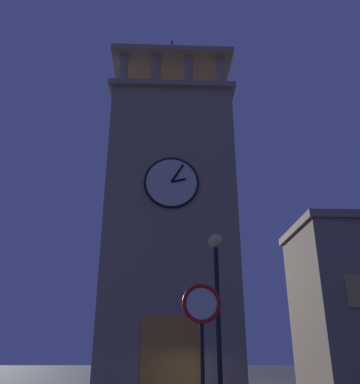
% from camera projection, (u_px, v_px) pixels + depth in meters
% --- Properties ---
extents(clocktower, '(9.03, 6.69, 26.59)m').
position_uv_depth(clocktower, '(170.00, 224.00, 28.00)').
color(clocktower, gray).
rests_on(clocktower, ground_plane).
extents(street_lamp, '(0.44, 0.44, 5.39)m').
position_uv_depth(street_lamp, '(217.00, 288.00, 11.91)').
color(street_lamp, black).
rests_on(street_lamp, ground_plane).
extents(no_horn_sign, '(0.78, 0.14, 3.23)m').
position_uv_depth(no_horn_sign, '(202.00, 319.00, 7.98)').
color(no_horn_sign, black).
rests_on(no_horn_sign, ground_plane).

